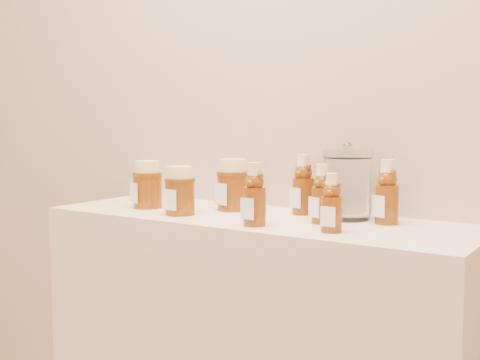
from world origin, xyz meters
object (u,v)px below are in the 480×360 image
Objects in this scene: bear_bottle_front_left at (255,190)px; honey_jar_left at (148,184)px; glass_canister at (347,182)px; bear_bottle_back_left at (303,180)px.

bear_bottle_front_left is 1.26× the size of honey_jar_left.
bear_bottle_front_left is 0.26m from glass_canister.
bear_bottle_front_left is at bearing -124.31° from glass_canister.
bear_bottle_back_left is 0.13m from glass_canister.
honey_jar_left is 0.71× the size of glass_canister.
glass_canister reaches higher than honey_jar_left.
bear_bottle_front_left is at bearing 13.83° from honey_jar_left.
bear_bottle_front_left is at bearing -76.09° from bear_bottle_back_left.
bear_bottle_back_left is 0.95× the size of glass_canister.
bear_bottle_front_left reaches higher than honey_jar_left.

